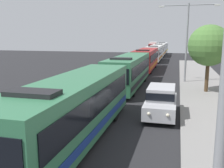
% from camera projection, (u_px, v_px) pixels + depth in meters
% --- Properties ---
extents(bus_lead, '(2.58, 11.84, 3.21)m').
position_uv_depth(bus_lead, '(75.00, 107.00, 11.96)').
color(bus_lead, '#33724C').
rests_on(bus_lead, ground_plane).
extents(bus_second_in_line, '(2.58, 12.25, 3.21)m').
position_uv_depth(bus_second_in_line, '(129.00, 70.00, 24.80)').
color(bus_second_in_line, '#33724C').
rests_on(bus_second_in_line, ground_plane).
extents(bus_middle, '(2.58, 12.22, 3.21)m').
position_uv_depth(bus_middle, '(146.00, 59.00, 37.37)').
color(bus_middle, maroon).
rests_on(bus_middle, ground_plane).
extents(bus_fourth_in_line, '(2.58, 11.57, 3.21)m').
position_uv_depth(bus_fourth_in_line, '(155.00, 53.00, 50.70)').
color(bus_fourth_in_line, silver).
rests_on(bus_fourth_in_line, ground_plane).
extents(bus_rear, '(2.58, 11.34, 3.21)m').
position_uv_depth(bus_rear, '(160.00, 49.00, 63.33)').
color(bus_rear, silver).
rests_on(bus_rear, ground_plane).
extents(bus_tail_end, '(2.58, 12.21, 3.21)m').
position_uv_depth(bus_tail_end, '(163.00, 47.00, 75.70)').
color(bus_tail_end, silver).
rests_on(bus_tail_end, ground_plane).
extents(white_suv, '(1.86, 4.53, 1.90)m').
position_uv_depth(white_suv, '(161.00, 100.00, 15.80)').
color(white_suv, '#B7B7BC').
rests_on(white_suv, ground_plane).
extents(box_truck_oncoming, '(2.35, 7.03, 3.15)m').
position_uv_depth(box_truck_oncoming, '(153.00, 47.00, 80.86)').
color(box_truck_oncoming, maroon).
rests_on(box_truck_oncoming, ground_plane).
extents(streetlamp_mid, '(6.06, 0.28, 8.17)m').
position_uv_depth(streetlamp_mid, '(187.00, 34.00, 26.44)').
color(streetlamp_mid, gray).
rests_on(streetlamp_mid, sidewalk).
extents(roadside_tree, '(3.55, 3.55, 5.81)m').
position_uv_depth(roadside_tree, '(209.00, 46.00, 21.66)').
color(roadside_tree, '#4C3823').
rests_on(roadside_tree, sidewalk).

